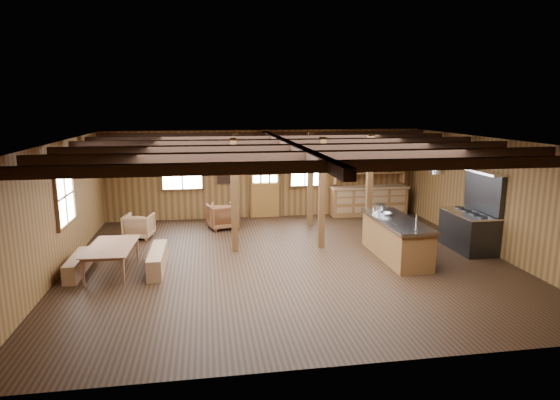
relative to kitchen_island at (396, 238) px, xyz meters
The scene contains 22 objects.
room 2.71m from the kitchen_island, behind, with size 10.04×9.04×2.84m.
ceiling_joists 3.38m from the kitchen_island, behind, with size 9.80×8.82×0.18m.
timber_posts 3.13m from the kitchen_island, 132.50° to the left, with size 3.95×2.35×2.80m.
back_door 5.25m from the kitchen_island, 119.05° to the left, with size 1.02×0.08×2.15m.
window_back_left 6.98m from the kitchen_island, 138.27° to the left, with size 1.32×0.06×1.32m.
window_back_right 4.88m from the kitchen_island, 105.14° to the left, with size 1.02×0.06×1.32m.
window_left 7.61m from the kitchen_island, behind, with size 0.14×1.24×1.32m.
notice_boards 6.22m from the kitchen_island, 131.40° to the left, with size 1.08×0.03×0.90m.
back_counter 4.41m from the kitchen_island, 78.77° to the left, with size 2.55×0.60×2.45m.
pendant_lamps 5.23m from the kitchen_island, 166.78° to the left, with size 1.86×2.36×0.66m.
pot_rack 1.94m from the kitchen_island, 36.36° to the left, with size 0.40×3.00×0.45m.
kitchen_island is the anchor object (origin of this frame).
step_stool 2.00m from the kitchen_island, 76.55° to the left, with size 0.40×0.28×0.35m, color olive.
commercial_range 2.14m from the kitchen_island, ahead, with size 0.83×1.63×2.01m.
dining_table 6.44m from the kitchen_island, behind, with size 1.69×0.94×0.60m, color brown.
bench_wall 7.20m from the kitchen_island, behind, with size 0.27×1.45×0.40m, color olive.
bench_aisle 5.52m from the kitchen_island, behind, with size 0.31×1.66×0.46m, color olive.
armchair_a 5.20m from the kitchen_island, 139.91° to the left, with size 0.78×0.80×0.73m, color brown.
armchair_b 5.22m from the kitchen_island, 138.34° to the left, with size 0.78×0.80×0.73m, color brown.
armchair_c 6.81m from the kitchen_island, 156.69° to the left, with size 0.71×0.73×0.67m, color olive.
counter_pot 0.98m from the kitchen_island, 99.32° to the left, with size 0.32×0.32×0.19m, color silver.
bowl 0.65m from the kitchen_island, 104.97° to the left, with size 0.29×0.29×0.07m, color silver.
Camera 1 is at (-1.85, -10.22, 3.59)m, focal length 30.00 mm.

